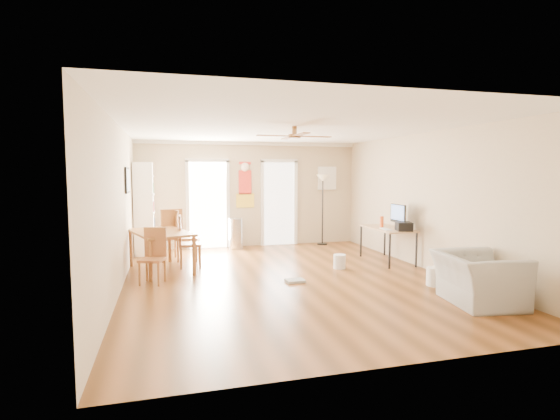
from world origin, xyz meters
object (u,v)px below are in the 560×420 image
object	(u,v)px
dining_chair_right_b	(190,241)
trash_can	(236,233)
dining_chair_right_a	(188,235)
wastebasket_a	(340,261)
armchair	(478,279)
dining_chair_far	(169,234)
bookshelf	(144,208)
dining_chair_near	(152,257)
computer_desk	(387,245)
torchiere_lamp	(323,210)
dining_table	(161,251)
wastebasket_b	(435,277)
printer	(404,226)

from	to	relation	value
dining_chair_right_b	trash_can	bearing A→B (deg)	-30.78
dining_chair_right_a	wastebasket_a	xyz separation A→B (m)	(2.76, -1.54, -0.39)
dining_chair_right_a	armchair	size ratio (longest dim) A/B	0.97
dining_chair_far	dining_chair_right_b	bearing A→B (deg)	98.86
dining_chair_right_a	dining_chair_right_b	xyz separation A→B (m)	(0.00, -0.66, -0.03)
bookshelf	armchair	xyz separation A→B (m)	(4.67, -5.22, -0.68)
dining_chair_near	computer_desk	size ratio (longest dim) A/B	0.69
trash_can	dining_chair_right_b	bearing A→B (deg)	-123.28
dining_chair_far	trash_can	world-z (taller)	dining_chair_far
torchiere_lamp	computer_desk	distance (m)	2.46
dining_table	dining_chair_far	distance (m)	1.01
dining_table	dining_chair_right_b	xyz separation A→B (m)	(0.55, 0.17, 0.13)
dining_chair_near	wastebasket_b	distance (m)	4.65
dining_chair_right_a	wastebasket_b	xyz separation A→B (m)	(3.76, -3.11, -0.38)
bookshelf	dining_chair_right_b	xyz separation A→B (m)	(0.92, -1.77, -0.53)
dining_table	printer	bearing A→B (deg)	-10.45
bookshelf	dining_chair_right_a	distance (m)	1.53
wastebasket_a	dining_table	bearing A→B (deg)	167.99
bookshelf	wastebasket_b	xyz separation A→B (m)	(4.69, -4.21, -0.89)
computer_desk	wastebasket_b	world-z (taller)	computer_desk
dining_table	wastebasket_b	size ratio (longest dim) A/B	4.99
bookshelf	wastebasket_b	distance (m)	6.36
dining_chair_right_b	dining_chair_near	bearing A→B (deg)	151.12
dining_table	wastebasket_b	world-z (taller)	dining_table
bookshelf	trash_can	distance (m)	2.20
wastebasket_b	torchiere_lamp	bearing A→B (deg)	94.51
torchiere_lamp	printer	size ratio (longest dim) A/B	5.42
dining_chair_right_a	wastebasket_a	distance (m)	3.19
wastebasket_b	bookshelf	bearing A→B (deg)	138.05
dining_chair_near	torchiere_lamp	size ratio (longest dim) A/B	0.51
dining_chair_near	dining_chair_far	xyz separation A→B (m)	(0.29, 1.93, 0.09)
wastebasket_b	dining_chair_far	bearing A→B (deg)	141.91
torchiere_lamp	computer_desk	xyz separation A→B (m)	(0.54, -2.34, -0.54)
printer	trash_can	bearing A→B (deg)	153.34
bookshelf	dining_chair_right_b	distance (m)	2.06
dining_chair_near	wastebasket_b	size ratio (longest dim) A/B	3.05
dining_chair_right_b	dining_chair_near	xyz separation A→B (m)	(-0.68, -1.12, -0.05)
dining_chair_right_a	wastebasket_b	world-z (taller)	dining_chair_right_a
dining_chair_far	armchair	xyz separation A→B (m)	(4.14, -4.26, -0.19)
dining_chair_far	computer_desk	distance (m)	4.57
torchiere_lamp	computer_desk	world-z (taller)	torchiere_lamp
dining_table	dining_chair_far	bearing A→B (deg)	80.95
bookshelf	dining_chair_near	distance (m)	2.95
torchiere_lamp	armchair	bearing A→B (deg)	-86.50
dining_table	computer_desk	distance (m)	4.53
dining_chair_right_a	dining_chair_near	bearing A→B (deg)	170.80
bookshelf	dining_table	xyz separation A→B (m)	(0.37, -1.94, -0.66)
dining_chair_right_a	torchiere_lamp	world-z (taller)	torchiere_lamp
dining_chair_right_b	printer	bearing A→B (deg)	-101.64
torchiere_lamp	dining_chair_near	bearing A→B (deg)	-144.54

